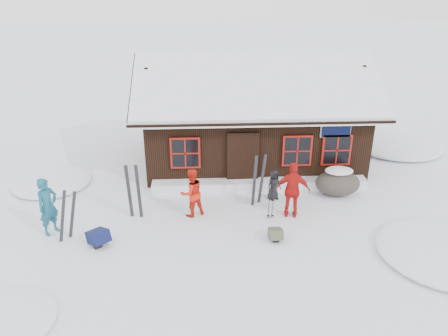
{
  "coord_description": "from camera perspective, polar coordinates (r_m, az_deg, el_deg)",
  "views": [
    {
      "loc": [
        -0.49,
        -11.55,
        7.05
      ],
      "look_at": [
        0.18,
        1.2,
        1.3
      ],
      "focal_mm": 35.0,
      "sensor_mm": 36.0,
      "label": 1
    }
  ],
  "objects": [
    {
      "name": "backpack_blue",
      "position": [
        12.95,
        -16.05,
        -8.91
      ],
      "size": [
        0.78,
        0.8,
        0.35
      ],
      "primitive_type": "cube",
      "rotation": [
        0.0,
        0.0,
        0.68
      ],
      "color": "#0F1641",
      "rests_on": "ground"
    },
    {
      "name": "backpack_olive",
      "position": [
        12.76,
        6.74,
        -8.77
      ],
      "size": [
        0.38,
        0.51,
        0.27
      ],
      "primitive_type": "cube",
      "rotation": [
        0.0,
        0.0,
        -0.01
      ],
      "color": "#4A4E37",
      "rests_on": "ground"
    },
    {
      "name": "skier_orange_left",
      "position": [
        13.6,
        -4.24,
        -3.24
      ],
      "size": [
        0.95,
        0.88,
        1.58
      ],
      "primitive_type": "imported",
      "rotation": [
        0.0,
        0.0,
        3.61
      ],
      "color": "red",
      "rests_on": "ground"
    },
    {
      "name": "ski_pair_right",
      "position": [
        14.27,
        4.49,
        -1.64
      ],
      "size": [
        0.5,
        0.26,
        1.78
      ],
      "rotation": [
        0.0,
        0.0,
        0.44
      ],
      "color": "black",
      "rests_on": "ground"
    },
    {
      "name": "ski_poles",
      "position": [
        13.59,
        6.18,
        -4.51
      ],
      "size": [
        0.21,
        0.1,
        1.17
      ],
      "color": "black",
      "rests_on": "ground"
    },
    {
      "name": "skier_orange_right",
      "position": [
        13.61,
        8.97,
        -2.89
      ],
      "size": [
        1.14,
        0.66,
        1.83
      ],
      "primitive_type": "imported",
      "rotation": [
        0.0,
        0.0,
        2.93
      ],
      "color": "#B71412",
      "rests_on": "ground"
    },
    {
      "name": "boulder",
      "position": [
        15.5,
        14.64,
        -1.81
      ],
      "size": [
        1.53,
        1.15,
        0.89
      ],
      "color": "#443D36",
      "rests_on": "ground"
    },
    {
      "name": "snow_mounds",
      "position": [
        15.31,
        5.41,
        -3.31
      ],
      "size": [
        20.6,
        13.2,
        0.48
      ],
      "color": "white",
      "rests_on": "ground"
    },
    {
      "name": "ground",
      "position": [
        13.54,
        -0.48,
        -7.14
      ],
      "size": [
        120.0,
        120.0,
        0.0
      ],
      "primitive_type": "plane",
      "color": "white",
      "rests_on": "ground"
    },
    {
      "name": "mountain_hut",
      "position": [
        17.53,
        3.7,
        5.98
      ],
      "size": [
        8.9,
        6.09,
        4.42
      ],
      "color": "black",
      "rests_on": "ground"
    },
    {
      "name": "ski_pair_left",
      "position": [
        13.18,
        -19.76,
        -5.9
      ],
      "size": [
        0.65,
        0.3,
        1.58
      ],
      "rotation": [
        0.0,
        0.0,
        0.3
      ],
      "color": "black",
      "rests_on": "ground"
    },
    {
      "name": "skier_crouched",
      "position": [
        14.73,
        6.52,
        -2.19
      ],
      "size": [
        0.62,
        0.56,
        1.07
      ],
      "primitive_type": "imported",
      "rotation": [
        0.0,
        0.0,
        0.52
      ],
      "color": "black",
      "rests_on": "ground"
    },
    {
      "name": "snow_drift",
      "position": [
        15.55,
        4.68,
        -2.1
      ],
      "size": [
        7.6,
        0.6,
        0.35
      ],
      "primitive_type": "cube",
      "color": "white",
      "rests_on": "ground"
    },
    {
      "name": "skier_teal",
      "position": [
        13.61,
        -22.01,
        -4.68
      ],
      "size": [
        0.71,
        0.77,
        1.76
      ],
      "primitive_type": "imported",
      "rotation": [
        0.0,
        0.0,
        0.97
      ],
      "color": "#155167",
      "rests_on": "ground"
    },
    {
      "name": "ski_pair_mid",
      "position": [
        13.72,
        -11.68,
        -3.12
      ],
      "size": [
        0.45,
        0.09,
        1.83
      ],
      "rotation": [
        0.0,
        0.0,
        -0.1
      ],
      "color": "black",
      "rests_on": "ground"
    }
  ]
}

